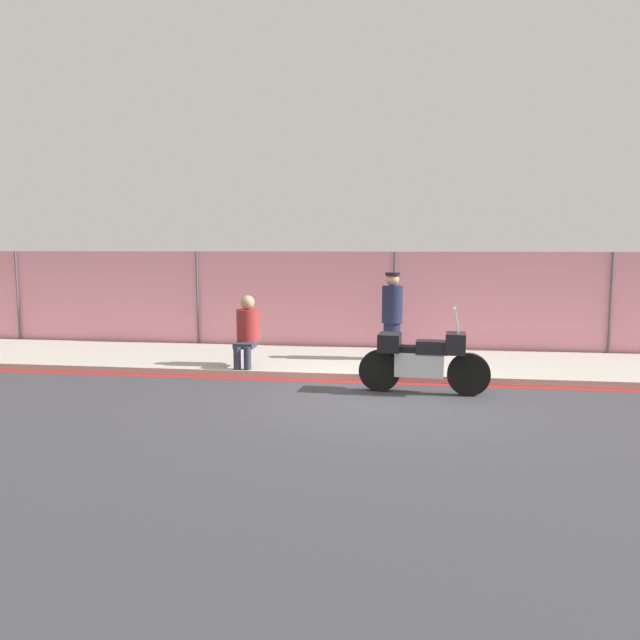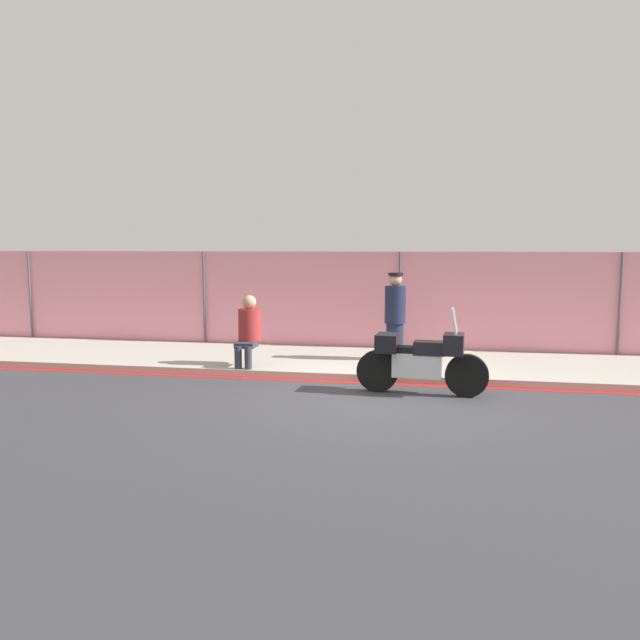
# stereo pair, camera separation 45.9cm
# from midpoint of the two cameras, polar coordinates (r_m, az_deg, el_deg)

# --- Properties ---
(ground_plane) EXTENTS (120.00, 120.00, 0.00)m
(ground_plane) POSITION_cam_midpoint_polar(r_m,az_deg,el_deg) (10.20, 4.76, -7.13)
(ground_plane) COLOR #38383D
(sidewalk) EXTENTS (34.51, 3.06, 0.13)m
(sidewalk) POSITION_cam_midpoint_polar(r_m,az_deg,el_deg) (12.84, 5.52, -3.93)
(sidewalk) COLOR #ADA89E
(sidewalk) RESTS_ON ground_plane
(curb_paint_stripe) EXTENTS (34.51, 0.18, 0.01)m
(curb_paint_stripe) POSITION_cam_midpoint_polar(r_m,az_deg,el_deg) (11.27, 5.11, -5.77)
(curb_paint_stripe) COLOR red
(curb_paint_stripe) RESTS_ON ground_plane
(storefront_fence) EXTENTS (32.78, 0.17, 2.32)m
(storefront_fence) POSITION_cam_midpoint_polar(r_m,az_deg,el_deg) (14.29, 5.89, 1.59)
(storefront_fence) COLOR pink
(storefront_fence) RESTS_ON ground_plane
(motorcycle) EXTENTS (2.18, 0.60, 1.45)m
(motorcycle) POSITION_cam_midpoint_polar(r_m,az_deg,el_deg) (10.49, 8.14, -3.52)
(motorcycle) COLOR black
(motorcycle) RESTS_ON ground_plane
(officer_standing) EXTENTS (0.42, 0.42, 1.78)m
(officer_standing) POSITION_cam_midpoint_polar(r_m,az_deg,el_deg) (12.78, 5.58, 0.42)
(officer_standing) COLOR #191E38
(officer_standing) RESTS_ON sidewalk
(person_seated_on_curb) EXTENTS (0.44, 0.72, 1.37)m
(person_seated_on_curb) POSITION_cam_midpoint_polar(r_m,az_deg,el_deg) (12.13, -7.77, -0.69)
(person_seated_on_curb) COLOR #2D3342
(person_seated_on_curb) RESTS_ON sidewalk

